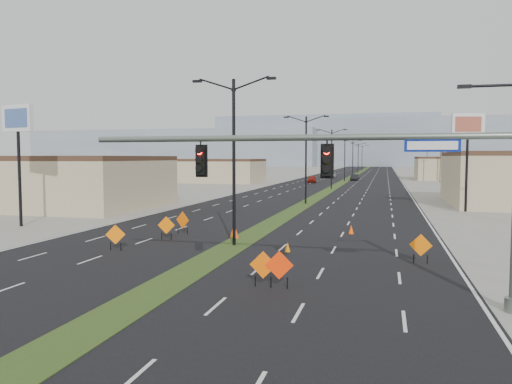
% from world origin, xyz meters
% --- Properties ---
extents(ground, '(600.00, 600.00, 0.00)m').
position_xyz_m(ground, '(0.00, 0.00, 0.00)').
color(ground, gray).
rests_on(ground, ground).
extents(road_surface, '(25.00, 400.00, 0.02)m').
position_xyz_m(road_surface, '(0.00, 100.00, 0.00)').
color(road_surface, black).
rests_on(road_surface, ground).
extents(median_strip, '(2.00, 400.00, 0.04)m').
position_xyz_m(median_strip, '(0.00, 100.00, 0.00)').
color(median_strip, '#304518').
rests_on(median_strip, ground).
extents(building_sw_far, '(30.00, 14.00, 4.50)m').
position_xyz_m(building_sw_far, '(-32.00, 85.00, 2.25)').
color(building_sw_far, '#C3B38B').
rests_on(building_sw_far, ground).
extents(mesa_west, '(180.00, 50.00, 22.00)m').
position_xyz_m(mesa_west, '(-120.00, 280.00, 11.00)').
color(mesa_west, gray).
rests_on(mesa_west, ground).
extents(mesa_center, '(220.00, 50.00, 28.00)m').
position_xyz_m(mesa_center, '(40.00, 300.00, 14.00)').
color(mesa_center, gray).
rests_on(mesa_center, ground).
extents(mesa_backdrop, '(140.00, 50.00, 32.00)m').
position_xyz_m(mesa_backdrop, '(-30.00, 320.00, 16.00)').
color(mesa_backdrop, gray).
rests_on(mesa_backdrop, ground).
extents(signal_mast, '(16.30, 0.60, 8.00)m').
position_xyz_m(signal_mast, '(8.56, 2.00, 4.79)').
color(signal_mast, slate).
rests_on(signal_mast, ground).
extents(streetlight_0, '(5.15, 0.24, 10.02)m').
position_xyz_m(streetlight_0, '(0.00, 12.00, 5.42)').
color(streetlight_0, black).
rests_on(streetlight_0, ground).
extents(streetlight_1, '(5.15, 0.24, 10.02)m').
position_xyz_m(streetlight_1, '(0.00, 40.00, 5.42)').
color(streetlight_1, black).
rests_on(streetlight_1, ground).
extents(streetlight_2, '(5.15, 0.24, 10.02)m').
position_xyz_m(streetlight_2, '(0.00, 68.00, 5.42)').
color(streetlight_2, black).
rests_on(streetlight_2, ground).
extents(streetlight_3, '(5.15, 0.24, 10.02)m').
position_xyz_m(streetlight_3, '(0.00, 96.00, 5.42)').
color(streetlight_3, black).
rests_on(streetlight_3, ground).
extents(streetlight_4, '(5.15, 0.24, 10.02)m').
position_xyz_m(streetlight_4, '(0.00, 124.00, 5.42)').
color(streetlight_4, black).
rests_on(streetlight_4, ground).
extents(streetlight_5, '(5.15, 0.24, 10.02)m').
position_xyz_m(streetlight_5, '(0.00, 152.00, 5.42)').
color(streetlight_5, black).
rests_on(streetlight_5, ground).
extents(streetlight_6, '(5.15, 0.24, 10.02)m').
position_xyz_m(streetlight_6, '(0.00, 180.00, 5.42)').
color(streetlight_6, black).
rests_on(streetlight_6, ground).
extents(utility_pole_1, '(1.60, 0.20, 9.00)m').
position_xyz_m(utility_pole_1, '(20.00, 60.00, 4.67)').
color(utility_pole_1, '#4C3823').
rests_on(utility_pole_1, ground).
extents(utility_pole_2, '(1.60, 0.20, 9.00)m').
position_xyz_m(utility_pole_2, '(20.00, 95.00, 4.67)').
color(utility_pole_2, '#4C3823').
rests_on(utility_pole_2, ground).
extents(utility_pole_3, '(1.60, 0.20, 9.00)m').
position_xyz_m(utility_pole_3, '(20.00, 130.00, 4.67)').
color(utility_pole_3, '#4C3823').
rests_on(utility_pole_3, ground).
extents(car_left, '(2.14, 4.50, 1.49)m').
position_xyz_m(car_left, '(-6.11, 87.46, 0.74)').
color(car_left, maroon).
rests_on(car_left, ground).
extents(car_mid, '(1.85, 4.45, 1.43)m').
position_xyz_m(car_mid, '(2.00, 100.32, 0.71)').
color(car_mid, black).
rests_on(car_mid, ground).
extents(car_far, '(1.89, 4.44, 1.28)m').
position_xyz_m(car_far, '(-4.72, 114.82, 0.64)').
color(car_far, '#A3A9AD').
rests_on(car_far, ground).
extents(construction_sign_0, '(1.08, 0.42, 1.50)m').
position_xyz_m(construction_sign_0, '(-6.12, 8.74, 0.88)').
color(construction_sign_0, orange).
rests_on(construction_sign_0, ground).
extents(construction_sign_1, '(1.15, 0.16, 1.53)m').
position_xyz_m(construction_sign_1, '(-4.91, 12.99, 0.90)').
color(construction_sign_1, orange).
rests_on(construction_sign_1, ground).
extents(construction_sign_2, '(1.13, 0.50, 1.60)m').
position_xyz_m(construction_sign_2, '(-4.80, 15.41, 0.94)').
color(construction_sign_2, '#D55204').
rests_on(construction_sign_2, ground).
extents(construction_sign_3, '(1.16, 0.19, 1.56)m').
position_xyz_m(construction_sign_3, '(4.69, 3.00, 0.91)').
color(construction_sign_3, '#FF3305').
rests_on(construction_sign_3, ground).
extents(construction_sign_4, '(1.14, 0.05, 1.51)m').
position_xyz_m(construction_sign_4, '(4.01, 3.00, 0.89)').
color(construction_sign_4, '#F05B05').
rests_on(construction_sign_4, ground).
extents(construction_sign_5, '(1.12, 0.24, 1.50)m').
position_xyz_m(construction_sign_5, '(10.61, 9.52, 0.88)').
color(construction_sign_5, orange).
rests_on(construction_sign_5, ground).
extents(cone_0, '(0.46, 0.46, 0.57)m').
position_xyz_m(cone_0, '(-1.04, 14.99, 0.29)').
color(cone_0, '#D85404').
rests_on(cone_0, ground).
extents(cone_1, '(0.38, 0.38, 0.56)m').
position_xyz_m(cone_1, '(3.53, 10.82, 0.28)').
color(cone_1, orange).
rests_on(cone_1, ground).
extents(cone_2, '(0.49, 0.49, 0.64)m').
position_xyz_m(cone_2, '(6.57, 18.45, 0.32)').
color(cone_2, '#F54D05').
rests_on(cone_2, ground).
extents(cone_3, '(0.48, 0.48, 0.64)m').
position_xyz_m(cone_3, '(-0.63, 14.49, 0.32)').
color(cone_3, '#FF4205').
rests_on(cone_3, ground).
extents(pole_sign_west, '(3.07, 0.96, 9.38)m').
position_xyz_m(pole_sign_west, '(-18.60, 16.04, 7.64)').
color(pole_sign_west, black).
rests_on(pole_sign_west, ground).
extents(pole_sign_east_near, '(3.14, 1.04, 9.63)m').
position_xyz_m(pole_sign_east_near, '(16.56, 35.98, 7.87)').
color(pole_sign_east_near, black).
rests_on(pole_sign_east_near, ground).
extents(pole_sign_east_far, '(3.00, 1.25, 9.30)m').
position_xyz_m(pole_sign_east_far, '(20.88, 100.18, 7.58)').
color(pole_sign_east_far, black).
rests_on(pole_sign_east_far, ground).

